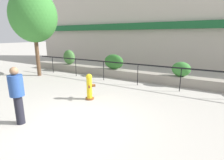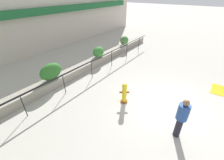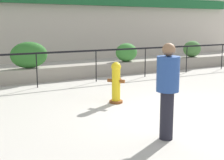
{
  "view_description": "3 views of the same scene",
  "coord_description": "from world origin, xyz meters",
  "px_view_note": "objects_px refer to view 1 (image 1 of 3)",
  "views": [
    {
      "loc": [
        3.36,
        -3.54,
        2.58
      ],
      "look_at": [
        -0.38,
        2.87,
        0.68
      ],
      "focal_mm": 28.0,
      "sensor_mm": 36.0,
      "label": 1
    },
    {
      "loc": [
        -6.04,
        -1.05,
        4.85
      ],
      "look_at": [
        -0.21,
        3.17,
        0.5
      ],
      "focal_mm": 24.0,
      "sensor_mm": 36.0,
      "label": 2
    },
    {
      "loc": [
        -4.93,
        -4.98,
        2.06
      ],
      "look_at": [
        -0.5,
        2.87,
        0.42
      ],
      "focal_mm": 50.0,
      "sensor_mm": 36.0,
      "label": 3
    }
  ],
  "objects_px": {
    "hedge_bush_1": "(114,62)",
    "street_tree": "(33,16)",
    "hedge_bush_0": "(69,57)",
    "pedestrian": "(17,92)",
    "hedge_bush_2": "(181,69)",
    "fire_hydrant": "(89,86)"
  },
  "relations": [
    {
      "from": "hedge_bush_0",
      "to": "hedge_bush_1",
      "type": "height_order",
      "value": "hedge_bush_0"
    },
    {
      "from": "fire_hydrant",
      "to": "hedge_bush_2",
      "type": "bearing_deg",
      "value": 54.85
    },
    {
      "from": "hedge_bush_0",
      "to": "fire_hydrant",
      "type": "xyz_separation_m",
      "value": [
        4.97,
        -4.08,
        -0.47
      ]
    },
    {
      "from": "hedge_bush_0",
      "to": "hedge_bush_1",
      "type": "distance_m",
      "value": 3.79
    },
    {
      "from": "hedge_bush_0",
      "to": "street_tree",
      "type": "height_order",
      "value": "street_tree"
    },
    {
      "from": "street_tree",
      "to": "hedge_bush_2",
      "type": "bearing_deg",
      "value": 14.66
    },
    {
      "from": "hedge_bush_2",
      "to": "hedge_bush_0",
      "type": "bearing_deg",
      "value": 180.0
    },
    {
      "from": "street_tree",
      "to": "fire_hydrant",
      "type": "bearing_deg",
      "value": -18.45
    },
    {
      "from": "hedge_bush_1",
      "to": "hedge_bush_2",
      "type": "bearing_deg",
      "value": 0.0
    },
    {
      "from": "hedge_bush_2",
      "to": "street_tree",
      "type": "height_order",
      "value": "street_tree"
    },
    {
      "from": "fire_hydrant",
      "to": "pedestrian",
      "type": "bearing_deg",
      "value": -101.1
    },
    {
      "from": "hedge_bush_1",
      "to": "street_tree",
      "type": "bearing_deg",
      "value": -153.36
    },
    {
      "from": "hedge_bush_1",
      "to": "street_tree",
      "type": "height_order",
      "value": "street_tree"
    },
    {
      "from": "hedge_bush_0",
      "to": "hedge_bush_1",
      "type": "relative_size",
      "value": 0.8
    },
    {
      "from": "hedge_bush_0",
      "to": "hedge_bush_2",
      "type": "relative_size",
      "value": 1.11
    },
    {
      "from": "fire_hydrant",
      "to": "street_tree",
      "type": "xyz_separation_m",
      "value": [
        -5.59,
        1.86,
        3.17
      ]
    },
    {
      "from": "hedge_bush_2",
      "to": "street_tree",
      "type": "xyz_separation_m",
      "value": [
        -8.46,
        -2.21,
        2.84
      ]
    },
    {
      "from": "hedge_bush_0",
      "to": "street_tree",
      "type": "relative_size",
      "value": 0.2
    },
    {
      "from": "hedge_bush_2",
      "to": "pedestrian",
      "type": "xyz_separation_m",
      "value": [
        -3.4,
        -6.79,
        0.11
      ]
    },
    {
      "from": "hedge_bush_2",
      "to": "fire_hydrant",
      "type": "distance_m",
      "value": 5.0
    },
    {
      "from": "fire_hydrant",
      "to": "pedestrian",
      "type": "height_order",
      "value": "pedestrian"
    },
    {
      "from": "hedge_bush_0",
      "to": "pedestrian",
      "type": "relative_size",
      "value": 0.61
    }
  ]
}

